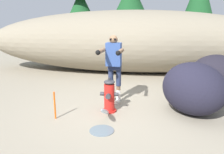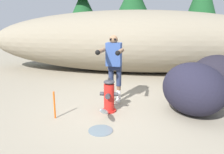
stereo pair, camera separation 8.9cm
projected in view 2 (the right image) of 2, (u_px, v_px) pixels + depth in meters
ground_plane at (119, 110)px, 5.22m from camera, size 56.00×56.00×0.04m
dirt_embankment at (132, 42)px, 8.99m from camera, size 12.45×3.20×2.53m
fire_hydrant at (109, 96)px, 4.97m from camera, size 0.42×0.37×0.81m
hydrant_water_jet at (104, 116)px, 4.39m from camera, size 0.47×1.05×0.48m
utility_worker at (114, 61)px, 5.31m from camera, size 0.57×0.99×1.72m
boulder_large at (194, 89)px, 4.81m from camera, size 1.85×1.94×1.17m
boulder_mid at (217, 77)px, 5.90m from camera, size 2.04×2.04×1.18m
pine_tree_far_left at (83, 5)px, 11.55m from camera, size 2.41×2.41×5.35m
survey_stake at (54, 105)px, 4.63m from camera, size 0.04×0.04×0.60m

